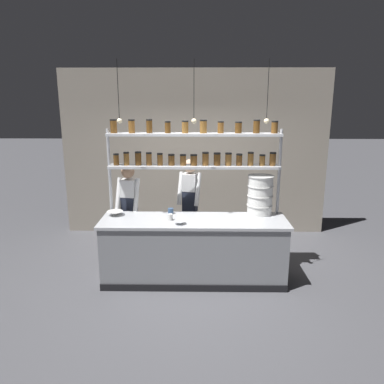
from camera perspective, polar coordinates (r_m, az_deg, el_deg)
ground_plane at (r=5.64m, az=0.26°, el=-13.10°), size 40.00×40.00×0.00m
back_wall at (r=7.20m, az=0.46°, el=5.92°), size 5.03×0.12×3.12m
prep_counter at (r=5.45m, az=0.27°, el=-8.80°), size 2.63×0.76×0.92m
spice_shelf_unit at (r=5.41m, az=0.39°, el=5.90°), size 2.52×0.28×2.29m
chef_left at (r=5.91m, az=-9.54°, el=-2.48°), size 0.39×0.32×1.60m
chef_center at (r=6.05m, az=-0.32°, el=-1.57°), size 0.41×0.34×1.65m
container_stack at (r=5.55m, az=10.33°, el=-0.44°), size 0.38×0.38×0.58m
prep_bowl_near_left at (r=5.57m, az=-11.65°, el=-3.20°), size 0.23×0.23×0.06m
prep_bowl_center_front at (r=5.09m, az=-1.89°, el=-4.67°), size 0.16×0.16×0.04m
serving_cup_front at (r=5.54m, az=-3.27°, el=-2.91°), size 0.08×0.08×0.08m
serving_cup_by_board at (r=5.25m, az=-3.33°, el=-3.84°), size 0.07×0.07×0.09m
pendant_light_row at (r=5.03m, az=0.18°, el=11.32°), size 2.02×0.07×0.82m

